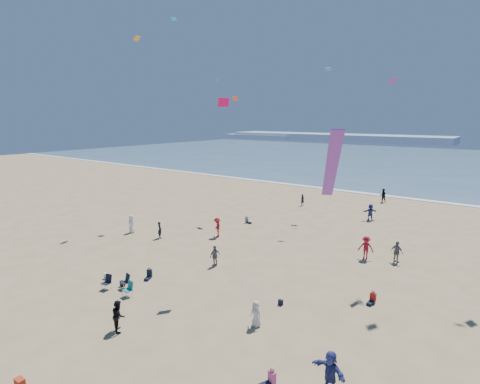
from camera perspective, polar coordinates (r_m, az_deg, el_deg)
The scene contains 13 objects.
ground at distance 22.35m, azimuth -17.64°, elevation -19.67°, with size 220.00×220.00×0.00m, color tan.
ocean at distance 107.59m, azimuth 27.95°, elevation 3.95°, with size 220.00×100.00×0.06m, color #476B84.
surf_line at distance 59.12m, azimuth 20.26°, elevation -0.41°, with size 220.00×1.20×0.08m, color white.
headland_far at distance 196.35m, azimuth 13.96°, elevation 8.12°, with size 110.00×20.00×3.20m, color #7A8EA8.
headland_near at distance 210.86m, azimuth 3.25°, elevation 8.46°, with size 40.00×14.00×2.00m, color #7A8EA8.
standing_flyers at distance 30.80m, azimuth 8.39°, elevation -8.57°, with size 28.04×48.23×1.92m.
seated_group at distance 24.36m, azimuth -0.56°, elevation -15.25°, with size 17.49×28.73×0.84m.
chair_cluster at distance 26.61m, azimuth -17.94°, elevation -13.25°, with size 2.67×1.50×1.00m.
white_tote at distance 28.95m, azimuth -19.70°, elevation -11.96°, with size 0.35×0.20×0.40m, color white.
black_backpack at distance 27.42m, azimuth -17.50°, elevation -13.18°, with size 0.30×0.22×0.38m, color black.
cooler at distance 20.36m, azimuth -30.53°, elevation -23.65°, with size 0.45×0.30×0.30m, color red.
navy_bag at distance 24.04m, azimuth 6.21°, elevation -16.37°, with size 0.28×0.18×0.34m, color black.
kites_aloft at distance 25.39m, azimuth 22.09°, elevation 19.14°, with size 41.81×43.63×28.06m.
Camera 1 is at (15.98, -10.80, 11.30)m, focal length 28.00 mm.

